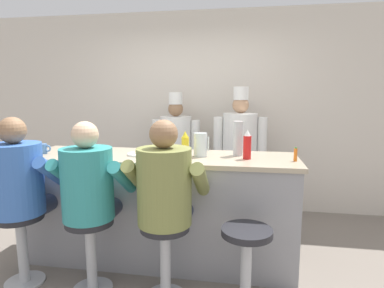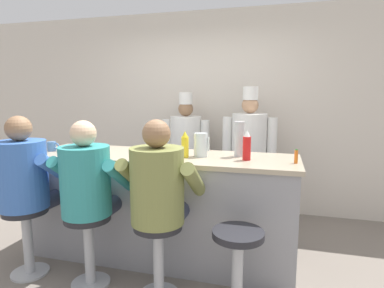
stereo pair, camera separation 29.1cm
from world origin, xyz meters
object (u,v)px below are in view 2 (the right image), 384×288
object	(u,v)px
coffee_mug_tan	(86,150)
diner_seated_teal	(88,186)
cup_stack_steel	(239,139)
cook_in_whites_near	(186,148)
coffee_mug_blue	(52,146)
cereal_bowl	(100,149)
diner_seated_olive	(159,191)
hot_sauce_bottle_orange	(296,157)
breakfast_plate	(143,153)
empty_stool_round	(238,257)
mustard_bottle_yellow	(185,145)
diner_seated_blue	(26,179)
cook_in_whites_far	(249,149)
ketchup_bottle_red	(247,146)
water_pitcher_clear	(201,145)

from	to	relation	value
coffee_mug_tan	diner_seated_teal	bearing A→B (deg)	-55.77
cup_stack_steel	cook_in_whites_near	bearing A→B (deg)	127.58
coffee_mug_blue	cook_in_whites_near	world-z (taller)	cook_in_whites_near
cereal_bowl	cup_stack_steel	distance (m)	1.38
diner_seated_olive	cook_in_whites_near	xyz separation A→B (m)	(-0.31, 1.78, 0.03)
coffee_mug_tan	diner_seated_teal	xyz separation A→B (m)	(0.28, -0.41, -0.22)
hot_sauce_bottle_orange	diner_seated_teal	size ratio (longest dim) A/B	0.09
breakfast_plate	empty_stool_round	bearing A→B (deg)	-31.16
mustard_bottle_yellow	diner_seated_blue	xyz separation A→B (m)	(-1.29, -0.52, -0.28)
coffee_mug_tan	cook_in_whites_far	xyz separation A→B (m)	(1.42, 1.29, -0.14)
ketchup_bottle_red	coffee_mug_blue	bearing A→B (deg)	-178.42
hot_sauce_bottle_orange	cook_in_whites_near	xyz separation A→B (m)	(-1.32, 1.26, -0.19)
hot_sauce_bottle_orange	breakfast_plate	xyz separation A→B (m)	(-1.40, 0.06, -0.04)
diner_seated_teal	diner_seated_olive	world-z (taller)	diner_seated_olive
coffee_mug_tan	coffee_mug_blue	size ratio (longest dim) A/B	1.04
mustard_bottle_yellow	water_pitcher_clear	size ratio (longest dim) A/B	1.11
hot_sauce_bottle_orange	cook_in_whites_far	xyz separation A→B (m)	(-0.49, 1.18, -0.15)
empty_stool_round	diner_seated_blue	bearing A→B (deg)	178.92
cook_in_whites_near	water_pitcher_clear	bearing A→B (deg)	-67.48
hot_sauce_bottle_orange	breakfast_plate	world-z (taller)	hot_sauce_bottle_orange
breakfast_plate	diner_seated_olive	xyz separation A→B (m)	(0.38, -0.57, -0.18)
hot_sauce_bottle_orange	empty_stool_round	bearing A→B (deg)	-126.05
diner_seated_blue	empty_stool_round	size ratio (longest dim) A/B	2.29
coffee_mug_tan	cook_in_whites_near	world-z (taller)	cook_in_whites_near
coffee_mug_tan	cook_in_whites_far	distance (m)	1.92
diner_seated_blue	cook_in_whites_far	bearing A→B (deg)	44.03
cup_stack_steel	diner_seated_blue	bearing A→B (deg)	-158.27
cereal_bowl	cook_in_whites_far	world-z (taller)	cook_in_whites_far
hot_sauce_bottle_orange	coffee_mug_tan	world-z (taller)	hot_sauce_bottle_orange
cup_stack_steel	diner_seated_olive	bearing A→B (deg)	-126.75
hot_sauce_bottle_orange	empty_stool_round	distance (m)	0.95
cook_in_whites_near	cup_stack_steel	bearing A→B (deg)	-52.42
diner_seated_olive	mustard_bottle_yellow	bearing A→B (deg)	83.94
hot_sauce_bottle_orange	cup_stack_steel	xyz separation A→B (m)	(-0.49, 0.19, 0.10)
mustard_bottle_yellow	diner_seated_olive	world-z (taller)	diner_seated_olive
mustard_bottle_yellow	cook_in_whites_far	world-z (taller)	cook_in_whites_far
hot_sauce_bottle_orange	cook_in_whites_near	world-z (taller)	cook_in_whites_near
diner_seated_blue	empty_stool_round	xyz separation A→B (m)	(1.85, -0.03, -0.44)
ketchup_bottle_red	diner_seated_olive	xyz separation A→B (m)	(-0.61, -0.54, -0.29)
breakfast_plate	mustard_bottle_yellow	bearing A→B (deg)	-6.54
water_pitcher_clear	cup_stack_steel	bearing A→B (deg)	17.01
breakfast_plate	diner_seated_teal	size ratio (longest dim) A/B	0.18
water_pitcher_clear	cup_stack_steel	distance (m)	0.36
cup_stack_steel	diner_seated_olive	xyz separation A→B (m)	(-0.52, -0.70, -0.33)
cook_in_whites_far	diner_seated_blue	bearing A→B (deg)	-135.97
water_pitcher_clear	diner_seated_olive	distance (m)	0.68
coffee_mug_blue	cup_stack_steel	size ratio (longest dim) A/B	0.41
diner_seated_blue	cook_in_whites_near	bearing A→B (deg)	62.50
cook_in_whites_near	empty_stool_round	bearing A→B (deg)	-63.00
coffee_mug_blue	cereal_bowl	bearing A→B (deg)	10.13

